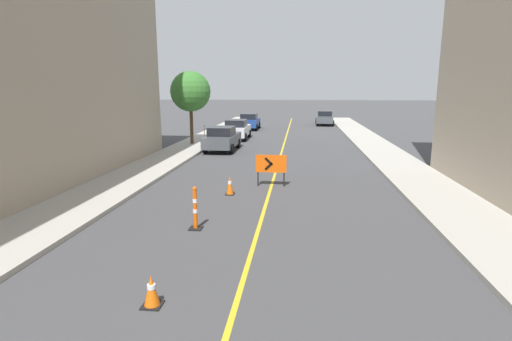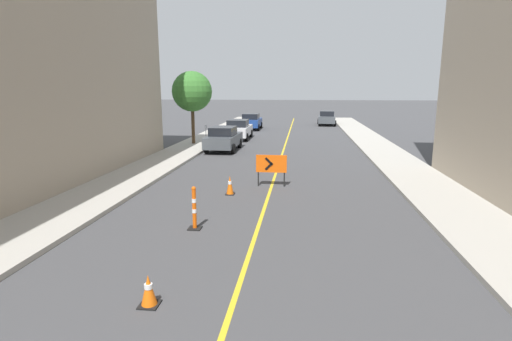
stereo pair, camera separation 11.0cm
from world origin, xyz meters
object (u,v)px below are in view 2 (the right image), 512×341
(parked_car_opposite_side, at_px, (327,118))
(street_tree_left_near, at_px, (192,92))
(traffic_cone_second, at_px, (149,291))
(parking_meter_far_curb, at_px, (206,131))
(parked_car_curb_far, at_px, (251,121))
(parked_car_curb_mid, at_px, (238,129))
(arrow_barricade_primary, at_px, (271,165))
(parked_car_curb_near, at_px, (224,139))
(delineator_post_rear, at_px, (194,210))
(traffic_cone_third, at_px, (230,185))

(parked_car_opposite_side, relative_size, street_tree_left_near, 0.86)
(traffic_cone_second, height_order, parking_meter_far_curb, parking_meter_far_curb)
(parked_car_curb_far, xyz_separation_m, parking_meter_far_curb, (-1.53, -12.77, 0.38))
(parked_car_curb_mid, relative_size, street_tree_left_near, 0.84)
(arrow_barricade_primary, xyz_separation_m, parking_meter_far_curb, (-5.42, 10.78, 0.25))
(parked_car_curb_near, bearing_deg, parked_car_opposite_side, 69.63)
(parked_car_opposite_side, bearing_deg, parking_meter_far_curb, -113.62)
(traffic_cone_second, height_order, parked_car_curb_near, parked_car_curb_near)
(arrow_barricade_primary, height_order, parking_meter_far_curb, parking_meter_far_curb)
(traffic_cone_second, distance_m, parked_car_curb_near, 19.33)
(arrow_barricade_primary, xyz_separation_m, parked_car_opposite_side, (3.91, 29.20, -0.13))
(traffic_cone_second, bearing_deg, delineator_post_rear, 93.55)
(delineator_post_rear, bearing_deg, parked_car_curb_mid, 95.71)
(traffic_cone_second, xyz_separation_m, arrow_barricade_primary, (1.55, 9.69, 0.62))
(arrow_barricade_primary, bearing_deg, parked_car_curb_near, 113.39)
(delineator_post_rear, xyz_separation_m, parking_meter_far_curb, (-3.61, 16.25, 0.62))
(arrow_barricade_primary, bearing_deg, parked_car_curb_mid, 105.04)
(delineator_post_rear, relative_size, arrow_barricade_primary, 0.96)
(street_tree_left_near, bearing_deg, parking_meter_far_curb, -36.96)
(parked_car_curb_far, xyz_separation_m, street_tree_left_near, (-2.66, -11.91, 3.02))
(delineator_post_rear, distance_m, parked_car_curb_far, 29.09)
(arrow_barricade_primary, bearing_deg, traffic_cone_third, -133.31)
(parked_car_curb_mid, relative_size, parking_meter_far_curb, 2.93)
(parked_car_curb_mid, bearing_deg, arrow_barricade_primary, -76.07)
(traffic_cone_second, height_order, parked_car_opposite_side, parked_car_opposite_side)
(street_tree_left_near, bearing_deg, parked_car_curb_far, 77.40)
(parked_car_curb_near, xyz_separation_m, parked_car_opposite_side, (7.83, 19.71, 0.00))
(arrow_barricade_primary, relative_size, parked_car_curb_far, 0.31)
(delineator_post_rear, bearing_deg, arrow_barricade_primary, 71.67)
(parked_car_curb_far, relative_size, parking_meter_far_curb, 2.93)
(parked_car_curb_mid, distance_m, street_tree_left_near, 5.63)
(parking_meter_far_curb, bearing_deg, parked_car_curb_far, 83.19)
(traffic_cone_second, bearing_deg, parked_car_opposite_side, 82.00)
(traffic_cone_second, relative_size, parking_meter_far_curb, 0.42)
(parked_car_curb_mid, bearing_deg, street_tree_left_near, -124.08)
(arrow_barricade_primary, height_order, parked_car_curb_mid, parked_car_curb_mid)
(delineator_post_rear, relative_size, parked_car_curb_far, 0.30)
(parked_car_curb_near, height_order, parking_meter_far_curb, parking_meter_far_curb)
(parked_car_curb_near, distance_m, parking_meter_far_curb, 2.02)
(arrow_barricade_primary, relative_size, parked_car_curb_near, 0.31)
(arrow_barricade_primary, distance_m, parked_car_opposite_side, 29.46)
(delineator_post_rear, relative_size, parked_car_opposite_side, 0.29)
(delineator_post_rear, height_order, parking_meter_far_curb, parking_meter_far_curb)
(parking_meter_far_curb, bearing_deg, street_tree_left_near, 143.04)
(delineator_post_rear, relative_size, parked_car_curb_near, 0.30)
(traffic_cone_third, bearing_deg, street_tree_left_near, 111.10)
(street_tree_left_near, bearing_deg, traffic_cone_second, -76.77)
(parked_car_curb_far, height_order, street_tree_left_near, street_tree_left_near)
(parked_car_curb_near, distance_m, parked_car_curb_mid, 6.09)
(traffic_cone_third, relative_size, delineator_post_rear, 0.58)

